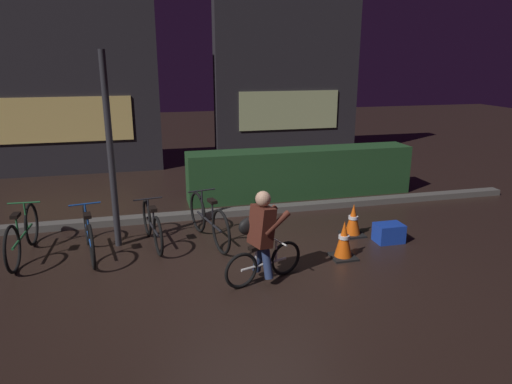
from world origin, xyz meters
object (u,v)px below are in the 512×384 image
Objects in this scene: traffic_cone_near at (344,240)px; cyclist at (261,237)px; street_post at (111,153)px; blue_crate at (389,233)px; traffic_cone_far at (353,220)px; parked_bike_left_mid at (89,234)px; parked_bike_center_left at (152,225)px; parked_bike_center_right at (209,220)px; parked_bike_leftmost at (22,235)px.

cyclist reaches higher than traffic_cone_near.
street_post is 6.76× the size of blue_crate.
cyclist reaches higher than traffic_cone_far.
cyclist is (-1.36, -0.42, 0.35)m from traffic_cone_near.
street_post reaches higher than parked_bike_left_mid.
street_post is at bearing 70.37° from parked_bike_center_left.
parked_bike_center_left is 0.89× the size of parked_bike_center_right.
traffic_cone_far is 2.29m from cyclist.
parked_bike_center_right is (1.42, -0.20, -1.13)m from street_post.
parked_bike_left_mid is (0.94, -0.17, -0.01)m from parked_bike_leftmost.
traffic_cone_far is (3.78, -0.50, -1.23)m from street_post.
parked_bike_left_mid is at bearing -97.66° from parked_bike_leftmost.
traffic_cone_near is at bearing -133.47° from parked_bike_center_right.
cyclist is at bearing -147.17° from traffic_cone_far.
street_post is 4.01m from traffic_cone_far.
blue_crate is (0.97, 0.40, -0.13)m from traffic_cone_near.
parked_bike_left_mid is 4.18m from traffic_cone_far.
parked_bike_center_left is at bearing -87.14° from parked_bike_left_mid.
traffic_cone_far is at bearing 13.86° from cyclist.
parked_bike_center_left is (1.87, 0.04, -0.03)m from parked_bike_leftmost.
parked_bike_leftmost reaches higher than parked_bike_center_left.
parked_bike_center_right is at bearing -7.90° from street_post.
parked_bike_leftmost is 1.35× the size of cyclist.
traffic_cone_near is at bearing -115.01° from parked_bike_left_mid.
traffic_cone_near is 0.96m from traffic_cone_far.
parked_bike_leftmost is at bearing 70.00° from parked_bike_left_mid.
blue_crate is at bearing -42.52° from traffic_cone_far.
traffic_cone_far is at bearing 56.52° from traffic_cone_near.
cyclist reaches higher than blue_crate.
traffic_cone_far is 0.61m from blue_crate.
traffic_cone_near is at bearing -1.84° from cyclist.
parked_bike_center_right reaches higher than traffic_cone_near.
parked_bike_center_right is (2.75, -0.06, 0.01)m from parked_bike_leftmost.
parked_bike_center_right is at bearing 148.98° from traffic_cone_near.
street_post is at bearing 118.68° from cyclist.
parked_bike_left_mid is 2.93× the size of traffic_cone_far.
parked_bike_left_mid is 2.70m from cyclist.
traffic_cone_near is at bearing -122.87° from parked_bike_center_left.
street_post is 1.77× the size of parked_bike_leftmost.
street_post is 1.29m from parked_bike_center_left.
parked_bike_center_left is 3.42× the size of blue_crate.
blue_crate is at bearing -95.25° from parked_bike_leftmost.
cyclist is at bearing -42.35° from street_post.
parked_bike_left_mid is (-0.39, -0.31, -1.15)m from street_post.
parked_bike_left_mid is 0.95m from parked_bike_center_left.
traffic_cone_far is at bearing -109.70° from parked_bike_center_right.
parked_bike_leftmost is 3.08× the size of traffic_cone_far.
traffic_cone_far is at bearing -7.49° from street_post.
street_post reaches higher than traffic_cone_near.
parked_bike_leftmost is 3.82× the size of blue_crate.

